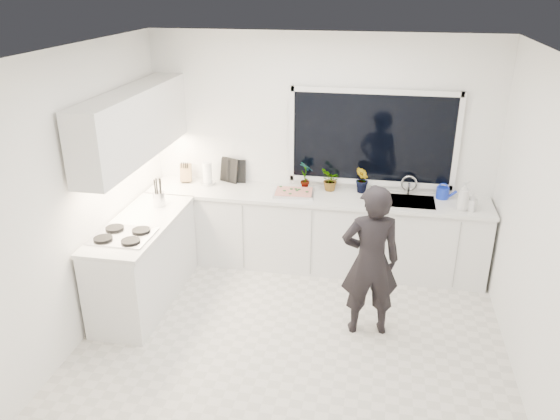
# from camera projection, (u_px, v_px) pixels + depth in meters

# --- Properties ---
(floor) EXTENTS (4.00, 3.50, 0.02)m
(floor) POSITION_uv_depth(u_px,v_px,m) (294.00, 336.00, 5.34)
(floor) COLOR beige
(floor) RESTS_ON ground
(wall_back) EXTENTS (4.00, 0.02, 2.70)m
(wall_back) POSITION_uv_depth(u_px,v_px,m) (320.00, 151.00, 6.40)
(wall_back) COLOR white
(wall_back) RESTS_ON ground
(wall_left) EXTENTS (0.02, 3.50, 2.70)m
(wall_left) POSITION_uv_depth(u_px,v_px,m) (86.00, 193.00, 5.15)
(wall_left) COLOR white
(wall_left) RESTS_ON ground
(wall_right) EXTENTS (0.02, 3.50, 2.70)m
(wall_right) POSITION_uv_depth(u_px,v_px,m) (538.00, 226.00, 4.46)
(wall_right) COLOR white
(wall_right) RESTS_ON ground
(ceiling) EXTENTS (4.00, 3.50, 0.02)m
(ceiling) POSITION_uv_depth(u_px,v_px,m) (298.00, 49.00, 4.28)
(ceiling) COLOR white
(ceiling) RESTS_ON wall_back
(window) EXTENTS (1.80, 0.02, 1.00)m
(window) POSITION_uv_depth(u_px,v_px,m) (372.00, 138.00, 6.19)
(window) COLOR black
(window) RESTS_ON wall_back
(base_cabinets_back) EXTENTS (3.92, 0.58, 0.88)m
(base_cabinets_back) POSITION_uv_depth(u_px,v_px,m) (314.00, 232.00, 6.48)
(base_cabinets_back) COLOR white
(base_cabinets_back) RESTS_ON floor
(base_cabinets_left) EXTENTS (0.58, 1.60, 0.88)m
(base_cabinets_left) POSITION_uv_depth(u_px,v_px,m) (144.00, 263.00, 5.77)
(base_cabinets_left) COLOR white
(base_cabinets_left) RESTS_ON floor
(countertop_back) EXTENTS (3.94, 0.62, 0.04)m
(countertop_back) POSITION_uv_depth(u_px,v_px,m) (315.00, 197.00, 6.29)
(countertop_back) COLOR silver
(countertop_back) RESTS_ON base_cabinets_back
(countertop_left) EXTENTS (0.62, 1.60, 0.04)m
(countertop_left) POSITION_uv_depth(u_px,v_px,m) (140.00, 224.00, 5.59)
(countertop_left) COLOR silver
(countertop_left) RESTS_ON base_cabinets_left
(upper_cabinets) EXTENTS (0.34, 2.10, 0.70)m
(upper_cabinets) POSITION_uv_depth(u_px,v_px,m) (134.00, 124.00, 5.55)
(upper_cabinets) COLOR white
(upper_cabinets) RESTS_ON wall_left
(sink) EXTENTS (0.58, 0.42, 0.14)m
(sink) POSITION_uv_depth(u_px,v_px,m) (408.00, 205.00, 6.13)
(sink) COLOR silver
(sink) RESTS_ON countertop_back
(faucet) EXTENTS (0.03, 0.03, 0.22)m
(faucet) POSITION_uv_depth(u_px,v_px,m) (409.00, 186.00, 6.25)
(faucet) COLOR silver
(faucet) RESTS_ON countertop_back
(stovetop) EXTENTS (0.56, 0.48, 0.03)m
(stovetop) POSITION_uv_depth(u_px,v_px,m) (123.00, 235.00, 5.26)
(stovetop) COLOR black
(stovetop) RESTS_ON countertop_left
(person) EXTENTS (0.62, 0.47, 1.53)m
(person) POSITION_uv_depth(u_px,v_px,m) (370.00, 261.00, 5.13)
(person) COLOR black
(person) RESTS_ON floor
(pizza_tray) EXTENTS (0.48, 0.37, 0.03)m
(pizza_tray) POSITION_uv_depth(u_px,v_px,m) (294.00, 193.00, 6.30)
(pizza_tray) COLOR silver
(pizza_tray) RESTS_ON countertop_back
(pizza) EXTENTS (0.44, 0.33, 0.01)m
(pizza) POSITION_uv_depth(u_px,v_px,m) (294.00, 192.00, 6.29)
(pizza) COLOR #B31723
(pizza) RESTS_ON pizza_tray
(watering_can) EXTENTS (0.14, 0.14, 0.13)m
(watering_can) POSITION_uv_depth(u_px,v_px,m) (442.00, 193.00, 6.16)
(watering_can) COLOR #132CBA
(watering_can) RESTS_ON countertop_back
(paper_towel_roll) EXTENTS (0.13, 0.13, 0.26)m
(paper_towel_roll) POSITION_uv_depth(u_px,v_px,m) (207.00, 174.00, 6.56)
(paper_towel_roll) COLOR white
(paper_towel_roll) RESTS_ON countertop_back
(knife_block) EXTENTS (0.15, 0.13, 0.22)m
(knife_block) POSITION_uv_depth(u_px,v_px,m) (186.00, 173.00, 6.65)
(knife_block) COLOR #8D5C41
(knife_block) RESTS_ON countertop_back
(utensil_crock) EXTENTS (0.17, 0.17, 0.16)m
(utensil_crock) POSITION_uv_depth(u_px,v_px,m) (159.00, 199.00, 5.95)
(utensil_crock) COLOR silver
(utensil_crock) RESTS_ON countertop_left
(picture_frame_large) EXTENTS (0.22, 0.04, 0.28)m
(picture_frame_large) POSITION_uv_depth(u_px,v_px,m) (237.00, 171.00, 6.62)
(picture_frame_large) COLOR black
(picture_frame_large) RESTS_ON countertop_back
(picture_frame_small) EXTENTS (0.24, 0.12, 0.30)m
(picture_frame_small) POSITION_uv_depth(u_px,v_px,m) (229.00, 170.00, 6.63)
(picture_frame_small) COLOR black
(picture_frame_small) RESTS_ON countertop_back
(herb_plants) EXTENTS (0.87, 0.25, 0.34)m
(herb_plants) POSITION_uv_depth(u_px,v_px,m) (333.00, 179.00, 6.34)
(herb_plants) COLOR #26662D
(herb_plants) RESTS_ON countertop_back
(soap_bottles) EXTENTS (0.24, 0.17, 0.32)m
(soap_bottles) POSITION_uv_depth(u_px,v_px,m) (466.00, 197.00, 5.82)
(soap_bottles) COLOR #D8BF66
(soap_bottles) RESTS_ON countertop_back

